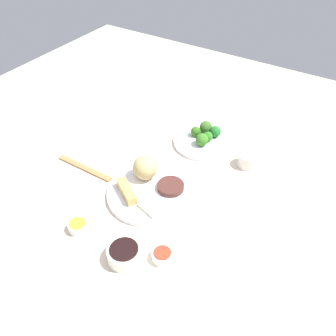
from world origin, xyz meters
The scene contains 20 objects.
tabletop centered at (0.00, 0.00, 0.01)m, with size 2.20×2.20×0.02m, color beige.
main_plate centered at (0.00, -0.03, 0.03)m, with size 0.28×0.28×0.02m, color white.
rice_scoop centered at (-0.05, 0.03, 0.08)m, with size 0.08×0.08×0.08m, color tan.
spring_roll centered at (-0.05, -0.08, 0.05)m, with size 0.11×0.03×0.03m, color tan.
crab_rangoon_wonton centered at (0.05, -0.08, 0.04)m, with size 0.07×0.06×0.01m, color beige.
stir_fry_heap centered at (0.05, 0.02, 0.04)m, with size 0.09×0.09×0.02m, color #4C2823.
broccoli_plate centered at (0.02, 0.31, 0.03)m, with size 0.22×0.22×0.01m, color white.
broccoli_floret_0 centered at (0.02, 0.28, 0.06)m, with size 0.05×0.05×0.05m, color #377323.
broccoli_floret_1 centered at (0.03, 0.32, 0.05)m, with size 0.04×0.04×0.04m, color #2C6E21.
broccoli_floret_2 centered at (-0.02, 0.32, 0.05)m, with size 0.04×0.04×0.04m, color #31691A.
broccoli_floret_3 centered at (0.00, 0.36, 0.06)m, with size 0.05×0.05×0.05m, color #386523.
broccoli_floret_4 centered at (0.04, 0.36, 0.06)m, with size 0.04×0.04×0.04m, color #1F6926.
soy_sauce_bowl centered at (0.08, -0.26, 0.04)m, with size 0.10×0.10×0.04m, color white.
soy_sauce_bowl_liquid centered at (0.08, -0.26, 0.06)m, with size 0.08×0.08×0.00m, color black.
sauce_ramekin_hot_mustard centered at (-0.10, -0.26, 0.03)m, with size 0.06×0.06×0.03m, color white.
sauce_ramekin_hot_mustard_liquid centered at (-0.10, -0.26, 0.05)m, with size 0.05×0.05×0.00m, color yellow.
sauce_ramekin_sweet_and_sour centered at (0.17, -0.21, 0.03)m, with size 0.06×0.06×0.03m, color white.
sauce_ramekin_sweet_and_sour_liquid centered at (0.17, -0.21, 0.05)m, with size 0.05×0.05×0.00m, color red.
teacup centered at (0.21, 0.28, 0.04)m, with size 0.07×0.07×0.05m, color white.
chopsticks_pair centered at (-0.27, -0.04, 0.02)m, with size 0.23×0.02×0.01m, color #A57846.
Camera 1 is at (0.49, -0.70, 0.87)m, focal length 38.72 mm.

